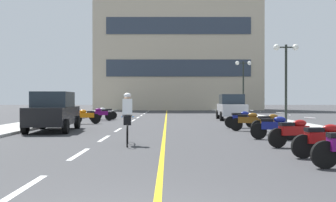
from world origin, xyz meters
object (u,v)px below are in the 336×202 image
Objects in this scene: street_lamp_far at (242,75)px; parked_car_near at (52,111)px; motorcycle_9 at (104,113)px; cyclist_rider at (126,117)px; motorcycle_2 at (293,132)px; motorcycle_6 at (240,119)px; motorcycle_8 at (100,114)px; motorcycle_1 at (322,139)px; motorcycle_3 at (273,127)px; motorcycle_5 at (247,121)px; street_lamp_mid at (284,64)px; motorcycle_7 at (85,116)px; motorcycle_4 at (268,123)px; parked_car_mid at (230,107)px.

street_lamp_far is 1.12× the size of parked_car_near.
cyclist_rider is (3.25, -15.15, 0.41)m from motorcycle_9.
motorcycle_2 is at bearing -61.84° from motorcycle_9.
motorcycle_8 is at bearing 142.23° from motorcycle_6.
street_lamp_far is 25.16m from motorcycle_1.
motorcycle_3 is at bearing -58.23° from motorcycle_9.
motorcycle_2 is 0.99× the size of motorcycle_6.
motorcycle_1 is 7.93m from motorcycle_5.
cyclist_rider is (-8.16, -9.57, -2.61)m from street_lamp_mid.
motorcycle_3 is at bearing -21.85° from parked_car_near.
parked_car_near is at bearing -94.72° from motorcycle_7.
motorcycle_3 is at bearing -55.00° from motorcycle_8.
street_lamp_mid is 2.74× the size of motorcycle_4.
street_lamp_far reaches higher than parked_car_mid.
motorcycle_9 is at bearing -148.96° from street_lamp_far.
motorcycle_7 is at bearing 149.49° from motorcycle_5.
motorcycle_3 is 16.07m from motorcycle_9.
motorcycle_4 is at bearing 86.97° from motorcycle_1.
parked_car_mid is 10.45m from motorcycle_7.
motorcycle_7 is at bearing 144.18° from motorcycle_4.
motorcycle_7 is (-11.74, -11.78, -3.20)m from street_lamp_far.
motorcycle_6 and motorcycle_7 have the same top height.
motorcycle_3 is 5.64m from motorcycle_6.
motorcycle_5 is at bearing 91.54° from motorcycle_1.
street_lamp_far is at bearing 45.12° from motorcycle_7.
parked_car_near reaches higher than motorcycle_3.
cyclist_rider is at bearing 152.27° from motorcycle_1.
street_lamp_mid is 2.57× the size of cyclist_rider.
motorcycle_1 is at bearing -91.98° from parked_car_mid.
street_lamp_mid reaches higher than motorcycle_1.
parked_car_mid is at bearing -107.47° from street_lamp_far.
street_lamp_far is at bearing 69.65° from cyclist_rider.
cyclist_rider is at bearing -125.57° from motorcycle_6.
street_lamp_mid is at bearing 66.72° from motorcycle_4.
motorcycle_1 is 18.46m from motorcycle_8.
motorcycle_6 is (-0.17, 9.89, 0.00)m from motorcycle_1.
street_lamp_far is 2.72× the size of cyclist_rider.
motorcycle_7 and motorcycle_8 have the same top height.
parked_car_mid is at bearing -2.81° from motorcycle_9.
motorcycle_6 is at bearing -141.35° from street_lamp_mid.
motorcycle_8 is at bearing 103.51° from cyclist_rider.
motorcycle_6 is at bearing -43.91° from motorcycle_9.
parked_car_near reaches higher than motorcycle_9.
motorcycle_7 is (-8.79, 10.90, 0.00)m from motorcycle_2.
street_lamp_far is at bearing 82.59° from motorcycle_2.
motorcycle_7 is at bearing -95.10° from motorcycle_8.
street_lamp_far reaches higher than motorcycle_1.
motorcycle_5 and motorcycle_9 have the same top height.
motorcycle_3 is 1.01× the size of motorcycle_4.
motorcycle_6 is (-3.07, -14.90, -3.20)m from street_lamp_far.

